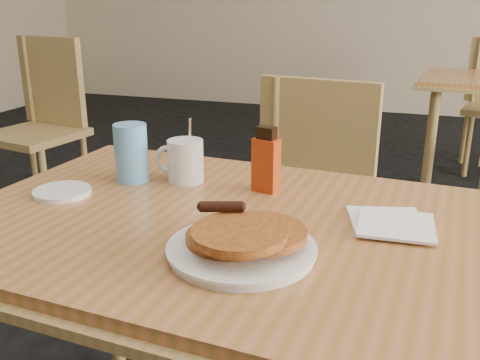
% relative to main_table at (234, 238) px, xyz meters
% --- Properties ---
extents(main_table, '(1.29, 0.92, 0.75)m').
position_rel_main_table_xyz_m(main_table, '(0.00, 0.00, 0.00)').
color(main_table, '#A6603B').
rests_on(main_table, floor).
extents(chair_main_far, '(0.48, 0.48, 0.93)m').
position_rel_main_table_xyz_m(chair_main_far, '(0.02, 0.72, -0.15)').
color(chair_main_far, '#988247').
rests_on(chair_main_far, floor).
extents(chair_wall_extra, '(0.52, 0.52, 0.99)m').
position_rel_main_table_xyz_m(chair_wall_extra, '(-1.62, 1.46, -0.12)').
color(chair_wall_extra, '#988247').
rests_on(chair_wall_extra, floor).
extents(pancake_plate, '(0.27, 0.27, 0.08)m').
position_rel_main_table_xyz_m(pancake_plate, '(0.07, -0.15, 0.07)').
color(pancake_plate, silver).
rests_on(pancake_plate, main_table).
extents(coffee_mug, '(0.13, 0.09, 0.17)m').
position_rel_main_table_xyz_m(coffee_mug, '(-0.20, 0.20, 0.10)').
color(coffee_mug, silver).
rests_on(coffee_mug, main_table).
extents(syrup_bottle, '(0.07, 0.05, 0.16)m').
position_rel_main_table_xyz_m(syrup_bottle, '(0.01, 0.19, 0.11)').
color(syrup_bottle, maroon).
rests_on(syrup_bottle, main_table).
extents(napkin_stack, '(0.19, 0.20, 0.01)m').
position_rel_main_table_xyz_m(napkin_stack, '(0.31, 0.07, 0.05)').
color(napkin_stack, white).
rests_on(napkin_stack, main_table).
extents(blue_tumbler, '(0.10, 0.10, 0.14)m').
position_rel_main_table_xyz_m(blue_tumbler, '(-0.33, 0.16, 0.11)').
color(blue_tumbler, '#5FA3E0').
rests_on(blue_tumbler, main_table).
extents(side_saucer, '(0.13, 0.13, 0.01)m').
position_rel_main_table_xyz_m(side_saucer, '(-0.43, 0.02, 0.05)').
color(side_saucer, silver).
rests_on(side_saucer, main_table).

